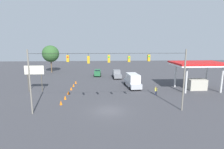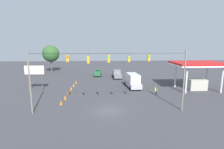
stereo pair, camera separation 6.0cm
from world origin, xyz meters
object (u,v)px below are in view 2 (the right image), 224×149
object	(u,v)px
traffic_cone_farthest	(76,82)
gas_station	(198,70)
traffic_cone_nearest	(61,103)
traffic_cone_second	(65,97)
tree_horizon_left	(51,54)
roadside_billboard	(34,72)
traffic_cone_third	(68,93)
box_truck_silver_oncoming_far	(133,81)
traffic_cone_fifth	(74,85)
traffic_cone_fourth	(71,88)
sedan_green_withflow_deep	(98,73)
overhead_signal_span	(108,71)
pedestrian	(156,91)
pickup_truck_grey_oncoming_deep	(117,74)

from	to	relation	value
traffic_cone_farthest	gas_station	xyz separation A→B (m)	(-25.58, 6.88, 3.75)
traffic_cone_farthest	gas_station	distance (m)	26.75
traffic_cone_nearest	traffic_cone_farthest	world-z (taller)	same
traffic_cone_second	tree_horizon_left	bearing A→B (deg)	-70.48
traffic_cone_farthest	gas_station	bearing A→B (deg)	164.95
traffic_cone_nearest	roadside_billboard	xyz separation A→B (m)	(6.71, -7.98, 3.47)
traffic_cone_third	gas_station	bearing A→B (deg)	-175.77
traffic_cone_third	traffic_cone_farthest	size ratio (longest dim) A/B	1.00
box_truck_silver_oncoming_far	roadside_billboard	size ratio (longest dim) A/B	1.35
traffic_cone_fifth	traffic_cone_farthest	xyz separation A→B (m)	(-0.07, -3.02, 0.00)
traffic_cone_fourth	traffic_cone_nearest	bearing A→B (deg)	89.28
traffic_cone_third	traffic_cone_farthest	distance (m)	8.78
sedan_green_withflow_deep	traffic_cone_third	size ratio (longest dim) A/B	5.82
sedan_green_withflow_deep	traffic_cone_fifth	world-z (taller)	sedan_green_withflow_deep
sedan_green_withflow_deep	gas_station	bearing A→B (deg)	141.81
sedan_green_withflow_deep	traffic_cone_fifth	distance (m)	13.36
overhead_signal_span	traffic_cone_farthest	distance (m)	19.79
traffic_cone_nearest	traffic_cone_fifth	distance (m)	11.36
traffic_cone_third	tree_horizon_left	distance (m)	27.70
traffic_cone_fifth	traffic_cone_farthest	distance (m)	3.02
traffic_cone_fifth	pedestrian	distance (m)	17.66
overhead_signal_span	traffic_cone_nearest	bearing A→B (deg)	-24.38
traffic_cone_nearest	pickup_truck_grey_oncoming_deep	bearing A→B (deg)	-116.87
pickup_truck_grey_oncoming_deep	roadside_billboard	bearing A→B (deg)	36.60
box_truck_silver_oncoming_far	traffic_cone_fifth	world-z (taller)	box_truck_silver_oncoming_far
traffic_cone_second	traffic_cone_farthest	bearing A→B (deg)	-90.59
traffic_cone_fourth	sedan_green_withflow_deep	bearing A→B (deg)	-108.57
sedan_green_withflow_deep	tree_horizon_left	world-z (taller)	tree_horizon_left
traffic_cone_fourth	traffic_cone_farthest	bearing A→B (deg)	-91.25
pickup_truck_grey_oncoming_deep	box_truck_silver_oncoming_far	distance (m)	10.97
sedan_green_withflow_deep	traffic_cone_farthest	xyz separation A→B (m)	(4.94, 9.35, -0.67)
traffic_cone_fifth	gas_station	bearing A→B (deg)	171.43
traffic_cone_fifth	roadside_billboard	distance (m)	8.41
traffic_cone_nearest	pedestrian	world-z (taller)	pedestrian
traffic_cone_nearest	pedestrian	size ratio (longest dim) A/B	0.42
sedan_green_withflow_deep	traffic_cone_third	xyz separation A→B (m)	(5.07, 18.13, -0.67)
pickup_truck_grey_oncoming_deep	traffic_cone_third	world-z (taller)	pickup_truck_grey_oncoming_deep
traffic_cone_nearest	traffic_cone_farthest	bearing A→B (deg)	-90.93
tree_horizon_left	gas_station	bearing A→B (deg)	146.86
traffic_cone_nearest	tree_horizon_left	size ratio (longest dim) A/B	0.08
traffic_cone_farthest	tree_horizon_left	size ratio (longest dim) A/B	0.08
pickup_truck_grey_oncoming_deep	traffic_cone_nearest	world-z (taller)	pickup_truck_grey_oncoming_deep
sedan_green_withflow_deep	overhead_signal_span	bearing A→B (deg)	94.49
traffic_cone_third	sedan_green_withflow_deep	bearing A→B (deg)	-105.63
traffic_cone_farthest	pedestrian	xyz separation A→B (m)	(-16.02, 10.29, 0.47)
traffic_cone_fifth	tree_horizon_left	xyz separation A→B (m)	(10.03, -19.43, 5.72)
traffic_cone_fourth	pedestrian	xyz separation A→B (m)	(-16.14, 4.56, 0.47)
overhead_signal_span	traffic_cone_farthest	xyz separation A→B (m)	(7.07, -17.68, -5.39)
sedan_green_withflow_deep	box_truck_silver_oncoming_far	bearing A→B (deg)	119.89
traffic_cone_third	tree_horizon_left	size ratio (longest dim) A/B	0.08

